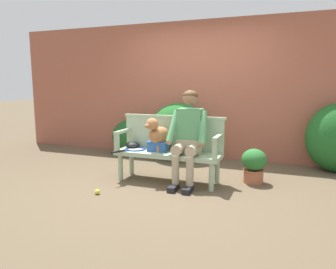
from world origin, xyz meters
TOP-DOWN VIEW (x-y plane):
  - ground_plane at (0.00, 0.00)m, footprint 40.00×40.00m
  - brick_garden_fence at (0.00, 1.83)m, footprint 8.00×0.30m
  - hedge_bush_mid_right at (-1.26, 1.46)m, footprint 0.96×0.74m
  - hedge_bush_far_left at (-0.33, 1.42)m, footprint 1.13×0.97m
  - garden_bench at (0.00, 0.00)m, footprint 1.51×0.47m
  - bench_backrest at (0.00, 0.20)m, footprint 1.55×0.06m
  - bench_armrest_left_end at (-0.72, -0.08)m, footprint 0.06×0.47m
  - bench_armrest_right_end at (0.72, -0.08)m, footprint 0.06×0.47m
  - person_seated at (0.30, -0.01)m, footprint 0.56×0.63m
  - dog_on_bench at (-0.16, 0.01)m, footprint 0.35×0.48m
  - tennis_racket at (-0.52, -0.04)m, footprint 0.39×0.57m
  - baseball_glove at (-0.61, 0.07)m, footprint 0.28×0.26m
  - sports_bag at (-0.15, 0.01)m, footprint 0.29×0.21m
  - tennis_ball at (-0.65, -0.82)m, footprint 0.07×0.07m
  - potted_plant at (1.15, 0.39)m, footprint 0.35×0.35m

SIDE VIEW (x-z plane):
  - ground_plane at x=0.00m, z-range 0.00..0.00m
  - tennis_ball at x=-0.65m, z-range 0.00..0.07m
  - potted_plant at x=1.15m, z-range 0.02..0.51m
  - hedge_bush_mid_right at x=-1.26m, z-range 0.00..0.71m
  - garden_bench at x=0.00m, z-range 0.16..0.60m
  - tennis_racket at x=-0.52m, z-range 0.43..0.46m
  - baseball_glove at x=-0.61m, z-range 0.44..0.53m
  - sports_bag at x=-0.15m, z-range 0.44..0.58m
  - hedge_bush_far_left at x=-0.33m, z-range 0.00..1.04m
  - bench_armrest_left_end at x=-0.72m, z-range 0.50..0.78m
  - bench_armrest_right_end at x=0.72m, z-range 0.50..0.78m
  - dog_on_bench at x=-0.16m, z-range 0.44..0.92m
  - bench_backrest at x=0.00m, z-range 0.44..0.94m
  - person_seated at x=0.30m, z-range 0.06..1.37m
  - brick_garden_fence at x=0.00m, z-range 0.00..2.55m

